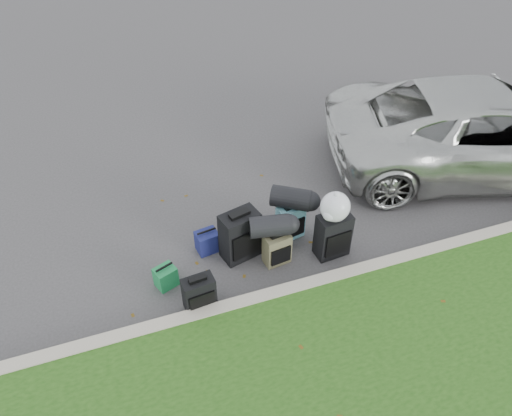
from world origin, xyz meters
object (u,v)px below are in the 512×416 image
object	(u,v)px
suv	(485,129)
suitcase_large_black_left	(240,236)
tote_navy	(207,241)
tote_green	(166,277)
suitcase_small_black	(199,293)
suitcase_olive	(277,249)
suitcase_large_black_right	(333,235)
suitcase_teal	(290,222)

from	to	relation	value
suv	suitcase_large_black_left	distance (m)	4.63
suv	tote_navy	xyz separation A→B (m)	(-4.97, -0.49, -0.56)
tote_navy	tote_green	bearing A→B (deg)	-155.12
suitcase_small_black	suitcase_olive	world-z (taller)	suitcase_small_black
suitcase_large_black_right	suv	bearing A→B (deg)	14.29
suitcase_large_black_left	suitcase_olive	size ratio (longest dim) A/B	1.54
suv	suitcase_small_black	bearing A→B (deg)	121.45
suv	suitcase_olive	xyz separation A→B (m)	(-4.11, -1.02, -0.48)
suitcase_large_black_left	tote_green	world-z (taller)	suitcase_large_black_left
suitcase_teal	suitcase_large_black_right	distance (m)	0.68
suitcase_large_black_left	suitcase_olive	xyz separation A→B (m)	(0.44, -0.29, -0.13)
tote_navy	suv	bearing A→B (deg)	-2.59
suitcase_large_black_right	suitcase_small_black	bearing A→B (deg)	-175.67
suitcase_olive	suitcase_large_black_right	world-z (taller)	suitcase_large_black_right
suitcase_small_black	suitcase_teal	size ratio (longest dim) A/B	0.92
tote_navy	suitcase_olive	bearing A→B (deg)	-40.13
suitcase_large_black_right	suitcase_teal	bearing A→B (deg)	124.45
suv	suitcase_small_black	world-z (taller)	suv
tote_green	suitcase_large_black_left	bearing A→B (deg)	-10.20
suv	tote_navy	size ratio (longest dim) A/B	15.87
suitcase_large_black_right	tote_green	bearing A→B (deg)	170.98
suitcase_olive	tote_green	distance (m)	1.56
suitcase_olive	tote_navy	size ratio (longest dim) A/B	1.49
suitcase_small_black	suitcase_olive	size ratio (longest dim) A/B	1.02
suv	suitcase_small_black	xyz separation A→B (m)	(-5.33, -1.44, -0.47)
suitcase_teal	suitcase_small_black	bearing A→B (deg)	-163.13
suitcase_teal	tote_navy	distance (m)	1.24
suv	suitcase_olive	world-z (taller)	suv
suitcase_teal	tote_navy	xyz separation A→B (m)	(-1.23, 0.11, -0.11)
suitcase_teal	suitcase_olive	bearing A→B (deg)	-142.35
tote_green	tote_navy	world-z (taller)	tote_navy
suitcase_large_black_left	suitcase_teal	xyz separation A→B (m)	(0.81, 0.13, -0.10)
suv	tote_navy	distance (m)	5.03
suv	suitcase_teal	xyz separation A→B (m)	(-3.74, -0.60, -0.45)
suitcase_large_black_left	suitcase_large_black_right	world-z (taller)	suitcase_large_black_left
suitcase_teal	tote_green	bearing A→B (deg)	179.04
suitcase_small_black	suitcase_large_black_left	world-z (taller)	suitcase_large_black_left
suitcase_large_black_left	suitcase_teal	bearing A→B (deg)	-4.68
suitcase_large_black_left	suv	bearing A→B (deg)	-4.83
suitcase_large_black_left	suitcase_olive	bearing A→B (deg)	-47.09
suitcase_small_black	suitcase_large_black_right	bearing A→B (deg)	3.58
suitcase_large_black_left	tote_green	distance (m)	1.15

